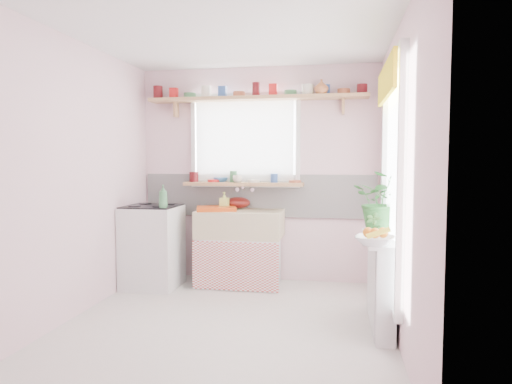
# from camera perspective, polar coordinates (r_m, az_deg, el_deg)

# --- Properties ---
(room) EXTENTS (3.20, 3.20, 3.20)m
(room) POSITION_cam_1_polar(r_m,az_deg,el_deg) (4.57, 6.83, 3.39)
(room) COLOR silver
(room) RESTS_ON ground
(sink_unit) EXTENTS (0.95, 0.65, 1.11)m
(sink_unit) POSITION_cam_1_polar(r_m,az_deg,el_deg) (5.21, -1.98, -6.91)
(sink_unit) COLOR white
(sink_unit) RESTS_ON ground
(cooker) EXTENTS (0.58, 0.58, 0.93)m
(cooker) POSITION_cam_1_polar(r_m,az_deg,el_deg) (5.26, -12.80, -6.58)
(cooker) COLOR white
(cooker) RESTS_ON ground
(radiator_ledge) EXTENTS (0.22, 0.95, 0.78)m
(radiator_ledge) POSITION_cam_1_polar(r_m,az_deg,el_deg) (4.05, 15.35, -10.71)
(radiator_ledge) COLOR white
(radiator_ledge) RESTS_ON ground
(windowsill) EXTENTS (1.40, 0.22, 0.04)m
(windowsill) POSITION_cam_1_polar(r_m,az_deg,el_deg) (5.30, -1.58, 1.01)
(windowsill) COLOR tan
(windowsill) RESTS_ON room
(pine_shelf) EXTENTS (2.52, 0.24, 0.04)m
(pine_shelf) POSITION_cam_1_polar(r_m,az_deg,el_deg) (5.30, -0.00, 11.62)
(pine_shelf) COLOR tan
(pine_shelf) RESTS_ON room
(shelf_crockery) EXTENTS (2.47, 0.11, 0.12)m
(shelf_crockery) POSITION_cam_1_polar(r_m,az_deg,el_deg) (5.32, -0.20, 12.41)
(shelf_crockery) COLOR #590F14
(shelf_crockery) RESTS_ON pine_shelf
(sill_crockery) EXTENTS (1.35, 0.11, 0.12)m
(sill_crockery) POSITION_cam_1_polar(r_m,az_deg,el_deg) (5.31, -2.11, 1.81)
(sill_crockery) COLOR #590F14
(sill_crockery) RESTS_ON windowsill
(dish_tray) EXTENTS (0.51, 0.44, 0.04)m
(dish_tray) POSITION_cam_1_polar(r_m,az_deg,el_deg) (5.16, -4.98, -2.08)
(dish_tray) COLOR #DB4D13
(dish_tray) RESTS_ON sink_unit
(colander) EXTENTS (0.35, 0.35, 0.14)m
(colander) POSITION_cam_1_polar(r_m,az_deg,el_deg) (5.35, -2.31, -1.35)
(colander) COLOR #5E1310
(colander) RESTS_ON sink_unit
(jade_plant) EXTENTS (0.57, 0.52, 0.54)m
(jade_plant) POSITION_cam_1_polar(r_m,az_deg,el_deg) (4.34, 15.45, -1.05)
(jade_plant) COLOR #266026
(jade_plant) RESTS_ON radiator_ledge
(fruit_bowl) EXTENTS (0.36, 0.36, 0.07)m
(fruit_bowl) POSITION_cam_1_polar(r_m,az_deg,el_deg) (3.57, 14.64, -5.91)
(fruit_bowl) COLOR silver
(fruit_bowl) RESTS_ON radiator_ledge
(herb_pot) EXTENTS (0.15, 0.13, 0.23)m
(herb_pot) POSITION_cam_1_polar(r_m,az_deg,el_deg) (3.69, 14.49, -4.31)
(herb_pot) COLOR #336629
(herb_pot) RESTS_ON radiator_ledge
(soap_bottle_sink) EXTENTS (0.10, 0.10, 0.20)m
(soap_bottle_sink) POSITION_cam_1_polar(r_m,az_deg,el_deg) (5.22, -3.98, -1.13)
(soap_bottle_sink) COLOR #DDED69
(soap_bottle_sink) RESTS_ON sink_unit
(sill_cup) EXTENTS (0.14, 0.14, 0.08)m
(sill_cup) POSITION_cam_1_polar(r_m,az_deg,el_deg) (5.25, -2.33, 1.66)
(sill_cup) COLOR beige
(sill_cup) RESTS_ON windowsill
(sill_bowl) EXTENTS (0.21, 0.21, 0.06)m
(sill_bowl) POSITION_cam_1_polar(r_m,az_deg,el_deg) (5.42, -4.42, 1.57)
(sill_bowl) COLOR #3770B5
(sill_bowl) RESTS_ON windowsill
(shelf_vase) EXTENTS (0.19, 0.19, 0.16)m
(shelf_vase) POSITION_cam_1_polar(r_m,az_deg,el_deg) (5.18, 8.17, 12.89)
(shelf_vase) COLOR #B66838
(shelf_vase) RESTS_ON pine_shelf
(cooker_bottle) EXTENTS (0.12, 0.12, 0.24)m
(cooker_bottle) POSITION_cam_1_polar(r_m,az_deg,el_deg) (4.90, -11.54, -0.53)
(cooker_bottle) COLOR #478E56
(cooker_bottle) RESTS_ON cooker
(fruit) EXTENTS (0.20, 0.14, 0.10)m
(fruit) POSITION_cam_1_polar(r_m,az_deg,el_deg) (3.56, 14.74, -4.95)
(fruit) COLOR orange
(fruit) RESTS_ON fruit_bowl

